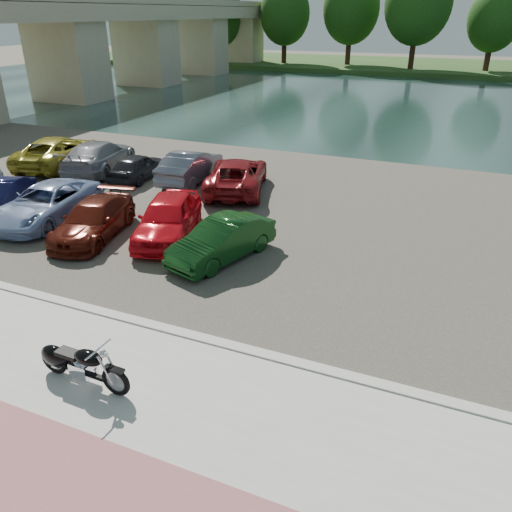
{
  "coord_description": "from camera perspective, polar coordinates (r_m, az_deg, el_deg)",
  "views": [
    {
      "loc": [
        5.54,
        -6.62,
        7.16
      ],
      "look_at": [
        0.69,
        4.78,
        1.1
      ],
      "focal_mm": 35.0,
      "sensor_mm": 36.0,
      "label": 1
    }
  ],
  "objects": [
    {
      "name": "car_10",
      "position": [
        22.2,
        -2.22,
        9.26
      ],
      "size": [
        3.8,
        5.6,
        1.43
      ],
      "primitive_type": "imported",
      "rotation": [
        0.0,
        0.0,
        3.45
      ],
      "color": "maroon",
      "rests_on": "parking_lot"
    },
    {
      "name": "car_8",
      "position": [
        24.44,
        -13.37,
        9.92
      ],
      "size": [
        1.68,
        3.68,
        1.22
      ],
      "primitive_type": "imported",
      "rotation": [
        0.0,
        0.0,
        3.21
      ],
      "color": "black",
      "rests_on": "parking_lot"
    },
    {
      "name": "pink_path",
      "position": [
        9.87,
        -22.41,
        -22.15
      ],
      "size": [
        60.0,
        2.0,
        0.01
      ],
      "primitive_type": "cube",
      "color": "#99565E",
      "rests_on": "promenade"
    },
    {
      "name": "parking_lot",
      "position": [
        19.8,
        5.25,
        4.81
      ],
      "size": [
        60.0,
        18.0,
        0.04
      ],
      "primitive_type": "cube",
      "color": "#3E3A32",
      "rests_on": "ground"
    },
    {
      "name": "car_6",
      "position": [
        27.77,
        -21.65,
        11.03
      ],
      "size": [
        3.7,
        5.93,
        1.53
      ],
      "primitive_type": "imported",
      "rotation": [
        0.0,
        0.0,
        3.37
      ],
      "color": "olive",
      "rests_on": "parking_lot"
    },
    {
      "name": "car_9",
      "position": [
        23.69,
        -7.49,
        10.15
      ],
      "size": [
        1.79,
        4.43,
        1.43
      ],
      "primitive_type": "imported",
      "rotation": [
        0.0,
        0.0,
        3.21
      ],
      "color": "slate",
      "rests_on": "parking_lot"
    },
    {
      "name": "car_3",
      "position": [
        18.33,
        -18.09,
        3.96
      ],
      "size": [
        2.62,
        4.55,
        1.24
      ],
      "primitive_type": "imported",
      "rotation": [
        0.0,
        0.0,
        0.22
      ],
      "color": "#4D140B",
      "rests_on": "parking_lot"
    },
    {
      "name": "car_4",
      "position": [
        17.55,
        -10.02,
        4.35
      ],
      "size": [
        2.99,
        4.7,
        1.49
      ],
      "primitive_type": "imported",
      "rotation": [
        0.0,
        0.0,
        0.31
      ],
      "color": "red",
      "rests_on": "parking_lot"
    },
    {
      "name": "car_2",
      "position": [
        20.4,
        -22.82,
        5.56
      ],
      "size": [
        2.79,
        5.08,
        1.35
      ],
      "primitive_type": "imported",
      "rotation": [
        0.0,
        0.0,
        0.12
      ],
      "color": "#8699C3",
      "rests_on": "parking_lot"
    },
    {
      "name": "bridge",
      "position": [
        58.28,
        -13.22,
        23.83
      ],
      "size": [
        7.0,
        56.0,
        8.55
      ],
      "color": "tan",
      "rests_on": "ground"
    },
    {
      "name": "kerb",
      "position": [
        12.45,
        -8.04,
        -8.93
      ],
      "size": [
        60.0,
        0.3,
        0.14
      ],
      "primitive_type": "cube",
      "color": "#B7B4AC",
      "rests_on": "ground"
    },
    {
      "name": "car_7",
      "position": [
        26.2,
        -17.52,
        10.83
      ],
      "size": [
        3.37,
        5.61,
        1.52
      ],
      "primitive_type": "imported",
      "rotation": [
        0.0,
        0.0,
        3.39
      ],
      "color": "gray",
      "rests_on": "parking_lot"
    },
    {
      "name": "car_5",
      "position": [
        15.81,
        -3.9,
        1.81
      ],
      "size": [
        2.41,
        4.11,
        1.28
      ],
      "primitive_type": "imported",
      "rotation": [
        0.0,
        0.0,
        -0.29
      ],
      "color": "#0F3913",
      "rests_on": "parking_lot"
    },
    {
      "name": "far_bank",
      "position": [
        79.11,
        20.17,
        19.62
      ],
      "size": [
        120.0,
        24.0,
        0.6
      ],
      "primitive_type": "cube",
      "color": "#224017",
      "rests_on": "ground"
    },
    {
      "name": "river",
      "position": [
        47.49,
        16.79,
        16.34
      ],
      "size": [
        120.0,
        40.0,
        0.0
      ],
      "primitive_type": "cube",
      "color": "#1B322D",
      "rests_on": "ground"
    },
    {
      "name": "motorcycle",
      "position": [
        11.33,
        -19.94,
        -11.39
      ],
      "size": [
        2.33,
        0.75,
        1.05
      ],
      "rotation": [
        0.0,
        0.0,
        -0.03
      ],
      "color": "black",
      "rests_on": "promenade"
    },
    {
      "name": "ground",
      "position": [
        11.21,
        -13.34,
        -14.48
      ],
      "size": [
        200.0,
        200.0,
        0.0
      ],
      "primitive_type": "plane",
      "color": "#595447",
      "rests_on": "ground"
    },
    {
      "name": "promenade",
      "position": [
        10.62,
        -16.61,
        -17.33
      ],
      "size": [
        60.0,
        6.0,
        0.1
      ],
      "primitive_type": "cube",
      "color": "#B7B4AC",
      "rests_on": "ground"
    },
    {
      "name": "far_trees",
      "position": [
        72.42,
        24.4,
        24.26
      ],
      "size": [
        70.25,
        10.68,
        12.52
      ],
      "color": "#321C12",
      "rests_on": "far_bank"
    }
  ]
}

